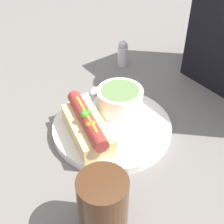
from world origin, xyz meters
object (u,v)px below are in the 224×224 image
object	(u,v)px
hot_dog	(87,126)
salt_shaker	(123,53)
soup_bowl	(120,99)
spoon	(92,98)
drinking_glass	(103,206)

from	to	relation	value
hot_dog	salt_shaker	world-z (taller)	hot_dog
soup_bowl	spoon	size ratio (longest dim) A/B	0.73
spoon	drinking_glass	xyz separation A→B (m)	(0.27, -0.16, 0.03)
spoon	salt_shaker	distance (m)	0.20
spoon	hot_dog	bearing A→B (deg)	-170.38
hot_dog	drinking_glass	bearing A→B (deg)	-12.27
soup_bowl	salt_shaker	bearing A→B (deg)	140.23
soup_bowl	salt_shaker	distance (m)	0.22
hot_dog	drinking_glass	world-z (taller)	drinking_glass
hot_dog	drinking_glass	xyz separation A→B (m)	(0.17, -0.08, 0.01)
soup_bowl	drinking_glass	bearing A→B (deg)	-42.97
salt_shaker	soup_bowl	bearing A→B (deg)	-39.77
spoon	soup_bowl	bearing A→B (deg)	-106.27
drinking_glass	hot_dog	bearing A→B (deg)	154.42
spoon	drinking_glass	bearing A→B (deg)	-162.32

